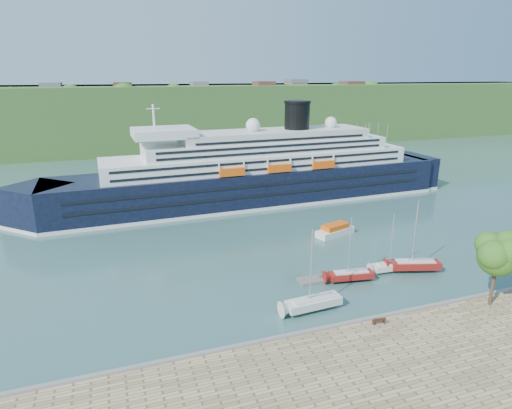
% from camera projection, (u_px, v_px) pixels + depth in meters
% --- Properties ---
extents(ground, '(400.00, 400.00, 0.00)m').
position_uv_depth(ground, '(369.00, 326.00, 50.14)').
color(ground, '#2E534F').
rests_on(ground, ground).
extents(far_hillside, '(400.00, 50.00, 24.00)m').
position_uv_depth(far_hillside, '(174.00, 115.00, 177.69)').
color(far_hillside, '#386026').
rests_on(far_hillside, ground).
extents(quay_coping, '(220.00, 0.50, 0.30)m').
position_uv_depth(quay_coping, '(371.00, 318.00, 49.62)').
color(quay_coping, slate).
rests_on(quay_coping, promenade).
extents(cruise_ship, '(101.39, 17.49, 22.69)m').
position_uv_depth(cruise_ship, '(253.00, 153.00, 95.45)').
color(cruise_ship, black).
rests_on(cruise_ship, ground).
extents(park_bench, '(1.59, 0.82, 0.97)m').
position_uv_depth(park_bench, '(379.00, 320.00, 48.65)').
color(park_bench, '#4E2616').
rests_on(park_bench, promenade).
extents(promenade_tree, '(6.32, 6.32, 10.47)m').
position_uv_depth(promenade_tree, '(496.00, 266.00, 51.38)').
color(promenade_tree, '#2F5817').
rests_on(promenade_tree, promenade).
extents(floating_pontoon, '(18.22, 2.48, 0.40)m').
position_uv_depth(floating_pontoon, '(356.00, 273.00, 63.01)').
color(floating_pontoon, slate).
rests_on(floating_pontoon, ground).
extents(sailboat_white_near, '(8.12, 2.68, 10.34)m').
position_uv_depth(sailboat_white_near, '(315.00, 273.00, 52.01)').
color(sailboat_white_near, silver).
rests_on(sailboat_white_near, ground).
extents(sailboat_red, '(7.30, 3.08, 9.15)m').
position_uv_depth(sailboat_red, '(353.00, 251.00, 59.71)').
color(sailboat_red, maroon).
rests_on(sailboat_red, ground).
extents(sailboat_white_far, '(6.77, 2.21, 8.63)m').
position_uv_depth(sailboat_white_far, '(394.00, 245.00, 62.74)').
color(sailboat_white_far, silver).
rests_on(sailboat_white_far, ground).
extents(tender_launch, '(8.16, 4.73, 2.13)m').
position_uv_depth(tender_launch, '(335.00, 230.00, 78.17)').
color(tender_launch, '#E4540D').
rests_on(tender_launch, ground).
extents(sailboat_extra, '(8.42, 4.48, 10.48)m').
position_uv_depth(sailboat_extra, '(418.00, 239.00, 62.54)').
color(sailboat_extra, maroon).
rests_on(sailboat_extra, ground).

